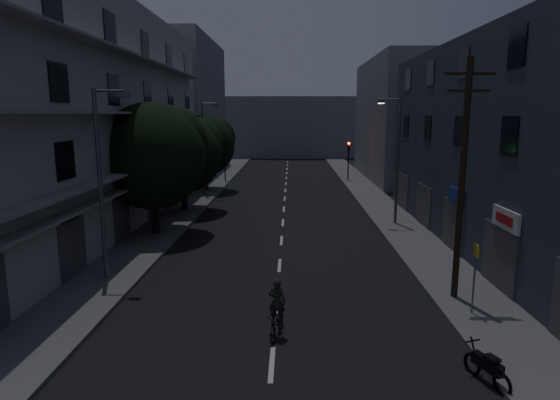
{
  "coord_description": "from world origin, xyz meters",
  "views": [
    {
      "loc": [
        0.53,
        -10.43,
        7.11
      ],
      "look_at": [
        0.0,
        12.0,
        3.0
      ],
      "focal_mm": 30.0,
      "sensor_mm": 36.0,
      "label": 1
    }
  ],
  "objects_px": {
    "cyclist": "(277,317)",
    "motorcycle": "(487,368)",
    "utility_pole": "(462,176)",
    "bus_stop_sign": "(475,266)"
  },
  "relations": [
    {
      "from": "cyclist",
      "to": "motorcycle",
      "type": "bearing_deg",
      "value": -12.45
    },
    {
      "from": "motorcycle",
      "to": "cyclist",
      "type": "bearing_deg",
      "value": 133.93
    },
    {
      "from": "utility_pole",
      "to": "bus_stop_sign",
      "type": "height_order",
      "value": "utility_pole"
    },
    {
      "from": "utility_pole",
      "to": "cyclist",
      "type": "xyz_separation_m",
      "value": [
        -6.8,
        -3.16,
        -4.21
      ]
    },
    {
      "from": "bus_stop_sign",
      "to": "motorcycle",
      "type": "xyz_separation_m",
      "value": [
        -1.2,
        -4.21,
        -1.46
      ]
    },
    {
      "from": "bus_stop_sign",
      "to": "motorcycle",
      "type": "relative_size",
      "value": 1.56
    },
    {
      "from": "bus_stop_sign",
      "to": "cyclist",
      "type": "height_order",
      "value": "bus_stop_sign"
    },
    {
      "from": "utility_pole",
      "to": "bus_stop_sign",
      "type": "relative_size",
      "value": 3.56
    },
    {
      "from": "bus_stop_sign",
      "to": "cyclist",
      "type": "xyz_separation_m",
      "value": [
        -6.9,
        -1.62,
        -1.23
      ]
    },
    {
      "from": "motorcycle",
      "to": "cyclist",
      "type": "relative_size",
      "value": 0.83
    }
  ]
}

